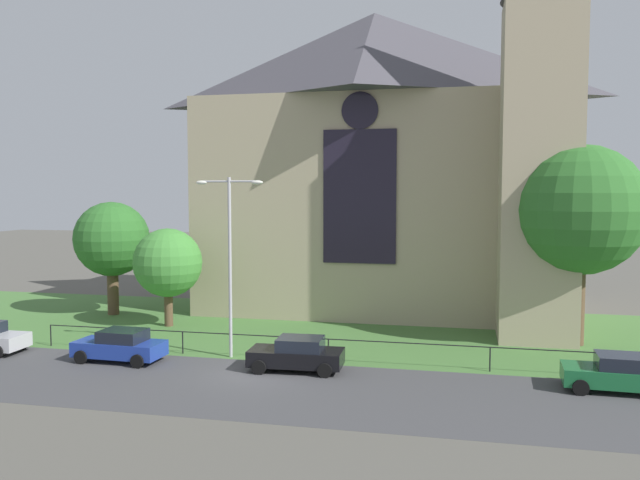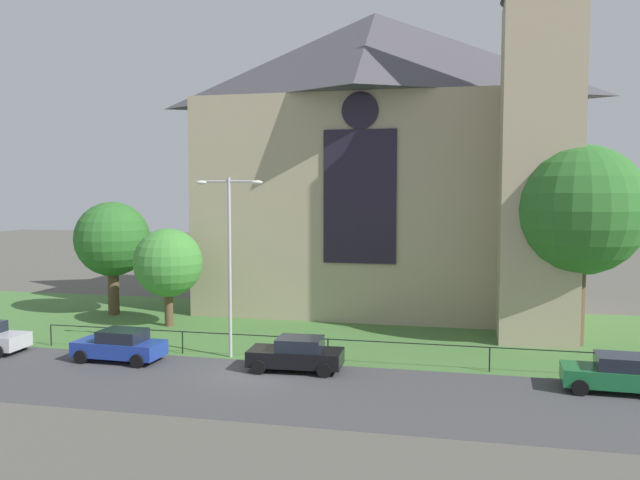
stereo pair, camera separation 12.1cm
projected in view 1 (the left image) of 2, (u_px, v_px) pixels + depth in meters
The scene contains 12 objects.
ground at pixel (309, 327), 38.76m from camera, with size 160.00×160.00×0.00m, color #56544C.
road_asphalt at pixel (242, 386), 27.08m from camera, with size 120.00×8.00×0.01m, color #424244.
grass_verge at pixel (301, 334), 36.81m from camera, with size 120.00×20.00×0.01m, color #477538.
church_building at pixel (384, 158), 44.00m from camera, with size 23.20×16.20×26.00m.
iron_railing at pixel (328, 342), 30.80m from camera, with size 29.60×0.07×1.13m.
tree_right_near at pixel (580, 211), 33.82m from camera, with size 6.76×6.76×10.46m.
tree_left_far at pixel (112, 240), 42.37m from camera, with size 4.82×4.82×7.35m.
tree_left_near at pixel (168, 263), 38.79m from camera, with size 4.08×4.08×5.84m.
streetlamp_near at pixel (230, 244), 31.40m from camera, with size 3.37×0.26×8.71m.
parked_car_blue at pixel (120, 346), 30.99m from camera, with size 4.26×2.14×1.51m.
parked_car_black at pixel (297, 354), 29.36m from camera, with size 4.27×2.17×1.51m.
parked_car_green at pixel (618, 374), 26.28m from camera, with size 4.27×2.16×1.51m.
Camera 1 is at (8.94, -27.20, 8.10)m, focal length 36.76 mm.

